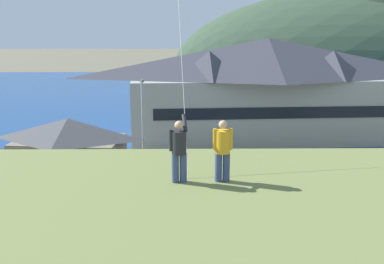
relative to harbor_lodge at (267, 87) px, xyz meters
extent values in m
plane|color=#66604C|center=(-8.40, -21.93, -5.53)|extent=(600.00, 600.00, 0.00)
cube|color=slate|center=(-8.40, -16.93, -5.48)|extent=(40.00, 20.00, 0.10)
cube|color=navy|center=(-8.40, 38.07, -5.51)|extent=(360.00, 84.00, 0.03)
ellipsoid|color=#334733|center=(49.28, 92.64, -5.53)|extent=(123.88, 72.38, 50.15)
cube|color=#999E99|center=(0.00, 0.07, -2.29)|extent=(28.15, 10.55, 6.48)
cube|color=black|center=(0.28, -4.36, -1.96)|extent=(23.46, 1.57, 1.10)
pyramid|color=#3D3D47|center=(0.00, 0.07, 2.94)|extent=(29.87, 11.54, 3.97)
pyramid|color=#3D3D47|center=(-6.12, -1.86, 2.36)|extent=(5.15, 5.15, 2.78)
pyramid|color=#3D3D47|center=(6.30, -1.07, 2.36)|extent=(5.15, 5.15, 2.78)
cube|color=#756B5B|center=(-16.84, -13.84, -3.79)|extent=(7.78, 5.01, 3.48)
pyramid|color=#47474C|center=(-16.84, -13.84, -1.30)|extent=(8.41, 5.49, 1.51)
cube|color=black|center=(-17.05, -16.01, -4.31)|extent=(1.10, 0.17, 2.43)
cube|color=beige|center=(-5.42, 1.52, -4.00)|extent=(5.95, 5.20, 3.05)
pyramid|color=#47474C|center=(-5.42, 1.52, -1.69)|extent=(6.43, 5.71, 1.57)
cube|color=black|center=(-5.10, -0.73, -4.46)|extent=(1.10, 0.22, 2.14)
cube|color=#70604C|center=(-8.07, 12.24, -5.18)|extent=(3.20, 13.51, 0.70)
cube|color=silver|center=(-11.26, 14.77, -5.08)|extent=(1.82, 5.55, 0.90)
cube|color=white|center=(-11.26, 14.77, -4.55)|extent=(1.77, 5.38, 0.16)
cube|color=silver|center=(-11.26, 14.36, -3.92)|extent=(1.25, 1.67, 1.10)
cube|color=#A8A399|center=(-4.85, 14.80, -5.08)|extent=(2.01, 5.68, 0.90)
cube|color=#B7B2A8|center=(-4.85, 14.80, -4.55)|extent=(1.95, 5.51, 0.16)
cube|color=silver|center=(-4.87, 14.37, -3.92)|extent=(1.32, 1.73, 1.10)
cube|color=#236633|center=(4.64, -15.55, -4.71)|extent=(4.32, 2.09, 0.80)
cube|color=#1E562B|center=(4.49, -15.54, -3.96)|extent=(2.21, 1.74, 0.70)
cube|color=black|center=(4.49, -15.54, -3.99)|extent=(2.25, 1.78, 0.32)
cylinder|color=black|center=(3.22, -16.37, -5.11)|extent=(0.65, 0.26, 0.64)
cylinder|color=black|center=(3.34, -14.54, -5.11)|extent=(0.65, 0.26, 0.64)
cube|color=navy|center=(-3.88, -20.73, -4.71)|extent=(4.20, 1.81, 0.80)
cube|color=navy|center=(-3.73, -20.73, -3.96)|extent=(2.10, 1.60, 0.70)
cube|color=black|center=(-3.73, -20.73, -3.99)|extent=(2.15, 1.64, 0.32)
cylinder|color=black|center=(-5.24, -19.81, -5.11)|extent=(0.64, 0.22, 0.64)
cylinder|color=black|center=(-5.24, -21.65, -5.11)|extent=(0.64, 0.22, 0.64)
cylinder|color=black|center=(-2.51, -19.81, -5.11)|extent=(0.64, 0.22, 0.64)
cylinder|color=black|center=(-2.51, -21.64, -5.11)|extent=(0.64, 0.22, 0.64)
cube|color=#B28923|center=(-9.25, -21.83, -4.71)|extent=(4.34, 2.17, 0.80)
cube|color=olive|center=(-9.10, -21.82, -3.96)|extent=(2.23, 1.78, 0.70)
cube|color=black|center=(-9.10, -21.82, -3.99)|extent=(2.28, 1.82, 0.32)
cylinder|color=black|center=(-10.69, -21.04, -5.11)|extent=(0.66, 0.28, 0.64)
cylinder|color=black|center=(-10.52, -22.87, -5.11)|extent=(0.66, 0.28, 0.64)
cylinder|color=black|center=(-7.97, -20.80, -5.11)|extent=(0.66, 0.28, 0.64)
cylinder|color=black|center=(-7.81, -22.63, -5.11)|extent=(0.66, 0.28, 0.64)
cube|color=#236633|center=(-7.91, -15.58, -4.71)|extent=(4.35, 2.17, 0.80)
cube|color=#1E562B|center=(-7.76, -15.60, -3.96)|extent=(2.24, 1.78, 0.70)
cube|color=black|center=(-7.76, -15.60, -3.99)|extent=(2.28, 1.82, 0.32)
cylinder|color=black|center=(-9.19, -14.54, -5.11)|extent=(0.66, 0.28, 0.64)
cylinder|color=black|center=(-9.36, -16.37, -5.11)|extent=(0.66, 0.28, 0.64)
cylinder|color=black|center=(-6.47, -14.79, -5.11)|extent=(0.66, 0.28, 0.64)
cylinder|color=black|center=(-6.64, -16.62, -5.11)|extent=(0.66, 0.28, 0.64)
cube|color=slate|center=(-14.20, -22.43, -4.71)|extent=(4.29, 2.03, 0.80)
cube|color=#5B5B5F|center=(-14.05, -22.42, -3.96)|extent=(2.19, 1.71, 0.70)
cube|color=black|center=(-14.05, -22.42, -3.99)|extent=(2.23, 1.75, 0.32)
cylinder|color=black|center=(-15.61, -21.59, -5.11)|extent=(0.65, 0.26, 0.64)
cylinder|color=black|center=(-15.51, -23.42, -5.11)|extent=(0.65, 0.26, 0.64)
cylinder|color=black|center=(-12.89, -21.44, -5.11)|extent=(0.65, 0.26, 0.64)
cylinder|color=black|center=(-12.78, -23.27, -5.11)|extent=(0.65, 0.26, 0.64)
cube|color=#236633|center=(1.46, -20.90, -4.71)|extent=(4.32, 2.11, 0.80)
cube|color=#1E562B|center=(1.31, -20.91, -3.96)|extent=(2.22, 1.76, 0.70)
cube|color=black|center=(1.31, -20.91, -3.99)|extent=(2.26, 1.79, 0.32)
cylinder|color=black|center=(2.76, -19.88, -5.11)|extent=(0.65, 0.27, 0.64)
cylinder|color=black|center=(0.17, -21.91, -5.11)|extent=(0.65, 0.27, 0.64)
cylinder|color=black|center=(0.03, -20.08, -5.11)|extent=(0.65, 0.27, 0.64)
cylinder|color=#ADADB2|center=(-11.76, -11.43, -1.75)|extent=(0.16, 0.16, 7.36)
cube|color=#4C4C51|center=(-11.76, -11.08, 1.83)|extent=(0.24, 0.70, 0.20)
cylinder|color=#384770|center=(-8.66, -32.12, 1.71)|extent=(0.20, 0.20, 0.82)
cylinder|color=#384770|center=(-8.44, -32.09, 1.71)|extent=(0.20, 0.20, 0.82)
cylinder|color=#232328|center=(-8.55, -32.11, 2.44)|extent=(0.40, 0.40, 0.64)
sphere|color=tan|center=(-8.55, -32.11, 2.92)|extent=(0.24, 0.24, 0.24)
cylinder|color=#232328|center=(-8.40, -31.91, 2.94)|extent=(0.18, 0.56, 0.43)
cylinder|color=#232328|center=(-8.77, -32.13, 2.51)|extent=(0.11, 0.11, 0.60)
cylinder|color=#384770|center=(-7.46, -32.06, 1.71)|extent=(0.20, 0.20, 0.82)
cylinder|color=#384770|center=(-7.24, -32.04, 1.71)|extent=(0.20, 0.20, 0.82)
cylinder|color=gold|center=(-7.35, -32.05, 2.44)|extent=(0.40, 0.40, 0.64)
sphere|color=tan|center=(-7.35, -32.05, 2.92)|extent=(0.24, 0.24, 0.24)
cylinder|color=gold|center=(-7.57, -32.07, 2.51)|extent=(0.11, 0.11, 0.60)
cylinder|color=gold|center=(-7.13, -32.04, 2.51)|extent=(0.11, 0.11, 0.60)
camera|label=1|loc=(-8.34, -43.15, 5.33)|focal=39.12mm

